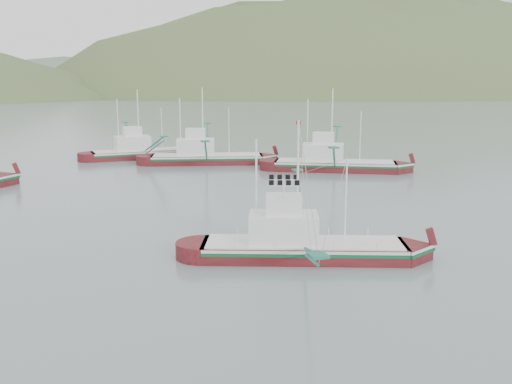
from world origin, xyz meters
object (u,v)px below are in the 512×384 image
object	(u,v)px
bg_boat_right	(334,153)
bg_boat_far	(141,147)
main_boat	(302,231)
bg_boat_extra	(206,150)

from	to	relation	value
bg_boat_right	bg_boat_far	bearing A→B (deg)	164.82
main_boat	bg_boat_far	size ratio (longest dim) A/B	0.87
bg_boat_far	bg_boat_extra	world-z (taller)	bg_boat_extra
bg_boat_right	bg_boat_extra	xyz separation A→B (m)	(-14.93, 10.77, -0.35)
bg_boat_right	bg_boat_extra	size ratio (longest dim) A/B	0.96
bg_boat_extra	bg_boat_right	bearing A→B (deg)	-24.47
main_boat	bg_boat_extra	world-z (taller)	bg_boat_extra
bg_boat_right	bg_boat_extra	bearing A→B (deg)	168.38
bg_boat_far	bg_boat_extra	bearing A→B (deg)	-52.42
bg_boat_far	bg_boat_extra	xyz separation A→B (m)	(8.31, -8.30, 0.27)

